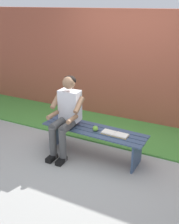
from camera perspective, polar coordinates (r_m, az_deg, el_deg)
grass_strip at (r=5.69m, az=7.67°, el=-1.55°), size 9.00×2.35×0.03m
brick_wall at (r=5.64m, az=3.88°, el=10.09°), size 9.50×0.24×2.21m
bench_near at (r=4.24m, az=0.91°, el=-5.08°), size 1.71×0.51×0.47m
person_seated at (r=4.20m, az=-5.04°, el=-0.18°), size 0.50×0.69×1.27m
apple at (r=4.12m, az=1.27°, el=-3.56°), size 0.09×0.09×0.09m
book_open at (r=4.04m, az=5.47°, el=-4.69°), size 0.42×0.17×0.02m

